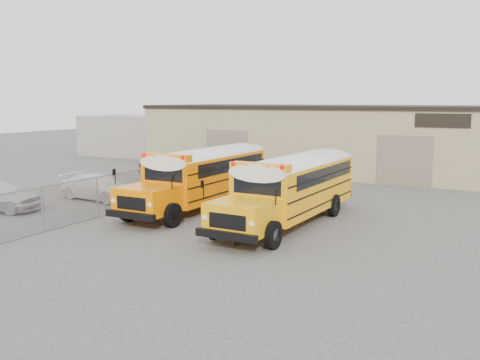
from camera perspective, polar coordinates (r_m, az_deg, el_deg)
The scene contains 9 objects.
ground at distance 20.54m, azimuth -2.44°, elevation -5.72°, with size 120.00×120.00×0.00m, color #464440.
warehouse at distance 38.60m, azimuth 12.74°, elevation 4.35°, with size 30.20×10.20×4.67m.
chainlink_fence at distance 26.13m, azimuth -10.51°, elevation -0.76°, with size 0.07×18.07×1.81m.
distant_building_left at distance 50.73m, azimuth -11.42°, elevation 4.70°, with size 8.00×6.00×3.60m, color gray.
school_bus_left at distance 30.31m, azimuth 1.96°, elevation 2.06°, with size 2.96×9.70×2.83m.
school_bus_right at distance 27.51m, azimuth 10.55°, elevation 1.24°, with size 2.76×9.71×2.82m.
tarp_bundle at distance 19.18m, azimuth -1.00°, elevation -4.53°, with size 1.05×1.04×1.41m.
car_white at distance 28.26m, azimuth -14.82°, elevation -0.73°, with size 1.81×4.44×1.29m, color silver.
car_dark at distance 34.79m, azimuth -7.58°, elevation 1.21°, with size 1.40×4.01×1.32m, color black.
Camera 1 is at (10.08, -17.17, 5.06)m, focal length 40.00 mm.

